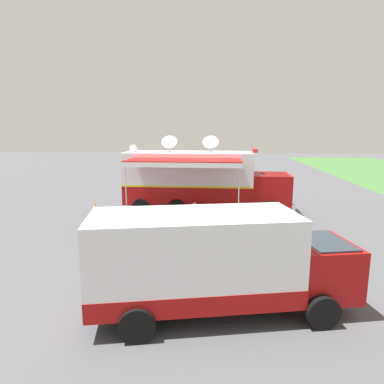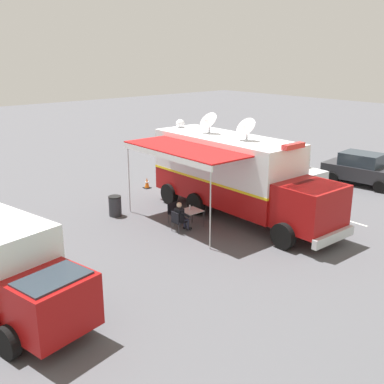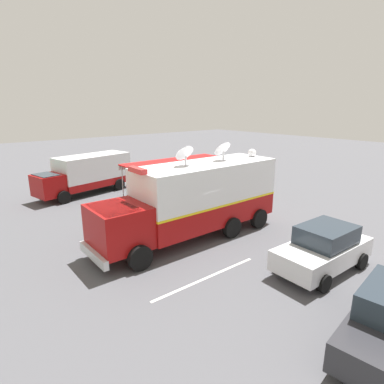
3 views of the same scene
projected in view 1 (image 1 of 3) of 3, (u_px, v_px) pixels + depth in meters
ground_plane at (189, 212)px, 19.66m from camera, size 100.00×100.00×0.00m
lot_stripe at (236, 201)px, 22.64m from camera, size 0.22×4.80×0.01m
command_truck at (201, 179)px, 19.20m from camera, size 4.97×9.54×4.53m
folding_table at (194, 211)px, 17.12m from camera, size 0.82×0.82×0.73m
water_bottle at (193, 207)px, 17.10m from camera, size 0.07×0.07×0.22m
folding_chair_at_table at (194, 218)px, 16.37m from camera, size 0.49×0.49×0.87m
folding_chair_beside_table at (177, 214)px, 16.98m from camera, size 0.49×0.49×0.87m
seated_responder at (195, 214)px, 16.52m from camera, size 0.67×0.56×1.25m
trash_bin at (122, 222)px, 15.77m from camera, size 0.57×0.57×0.91m
traffic_cone at (95, 207)px, 19.57m from camera, size 0.36×0.36×0.58m
support_truck at (214, 263)px, 8.63m from camera, size 3.35×7.07×2.70m
car_behind_truck at (183, 182)px, 25.07m from camera, size 2.18×4.28×1.76m
car_far_corner at (218, 176)px, 28.14m from camera, size 2.37×4.38×1.76m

